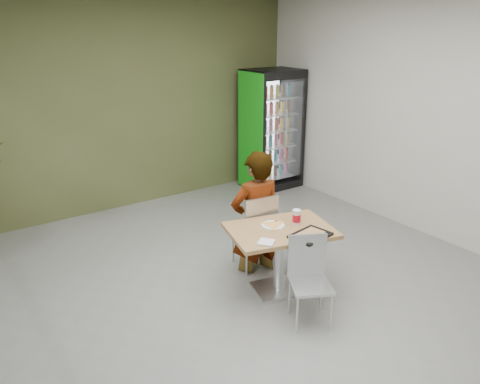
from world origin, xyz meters
name	(u,v)px	position (x,y,z in m)	size (l,w,h in m)	color
ground	(259,307)	(0.00, 0.00, 0.00)	(7.00, 7.00, 0.00)	slate
room_envelope	(262,159)	(0.00, 0.00, 1.60)	(6.00, 7.00, 3.20)	beige
dining_table	(280,247)	(0.36, 0.13, 0.54)	(1.23, 1.00, 0.75)	#A08044
chair_far	(257,227)	(0.45, 0.65, 0.56)	(0.47, 0.48, 0.95)	silver
chair_near	(309,272)	(0.29, -0.40, 0.51)	(0.52, 0.52, 0.86)	silver
seated_woman	(256,223)	(0.47, 0.70, 0.58)	(0.65, 0.42, 1.75)	black
pizza_plate	(273,224)	(0.34, 0.23, 0.77)	(0.36, 0.31, 0.03)	silver
soda_cup	(297,217)	(0.58, 0.12, 0.83)	(0.09, 0.09, 0.16)	silver
napkin_stack	(266,242)	(0.03, -0.06, 0.76)	(0.15, 0.15, 0.02)	silver
cafeteria_tray	(310,235)	(0.49, -0.19, 0.76)	(0.40, 0.29, 0.02)	black
beverage_fridge	(272,130)	(2.49, 2.96, 1.02)	(0.94, 0.72, 2.05)	black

